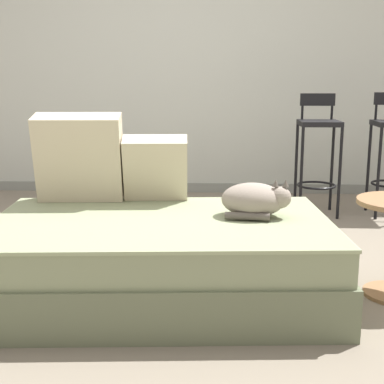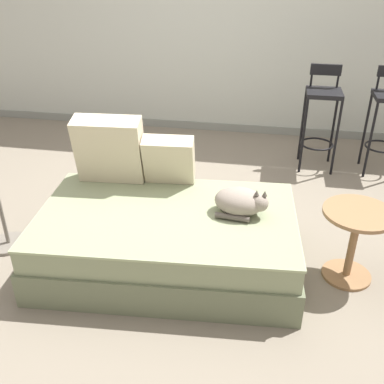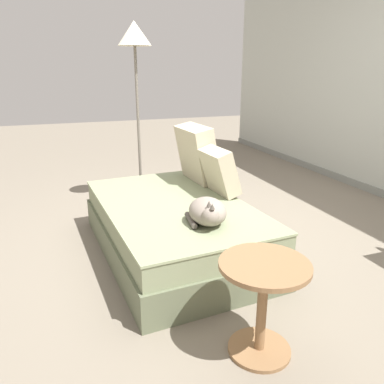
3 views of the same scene
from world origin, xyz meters
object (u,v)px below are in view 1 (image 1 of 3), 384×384
at_px(throw_pillow_middle, 156,168).
at_px(cat, 255,200).
at_px(bar_stool_near_window, 318,143).
at_px(couch, 161,258).
at_px(throw_pillow_corner, 79,157).

relative_size(throw_pillow_middle, cat, 1.05).
bearing_deg(cat, bar_stool_near_window, 70.16).
distance_m(couch, throw_pillow_corner, 0.77).
relative_size(throw_pillow_middle, bar_stool_near_window, 0.39).
xyz_separation_m(couch, throw_pillow_corner, (-0.50, 0.38, 0.45)).
distance_m(throw_pillow_middle, bar_stool_near_window, 1.80).
height_order(couch, throw_pillow_corner, throw_pillow_corner).
distance_m(throw_pillow_corner, throw_pillow_middle, 0.43).
bearing_deg(throw_pillow_middle, cat, -30.74).
distance_m(throw_pillow_corner, bar_stool_near_window, 2.12).
xyz_separation_m(couch, throw_pillow_middle, (-0.07, 0.41, 0.39)).
height_order(throw_pillow_corner, throw_pillow_middle, throw_pillow_corner).
relative_size(cat, bar_stool_near_window, 0.37).
bearing_deg(throw_pillow_corner, throw_pillow_middle, 4.04).
bearing_deg(throw_pillow_middle, bar_stool_near_window, 50.03).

